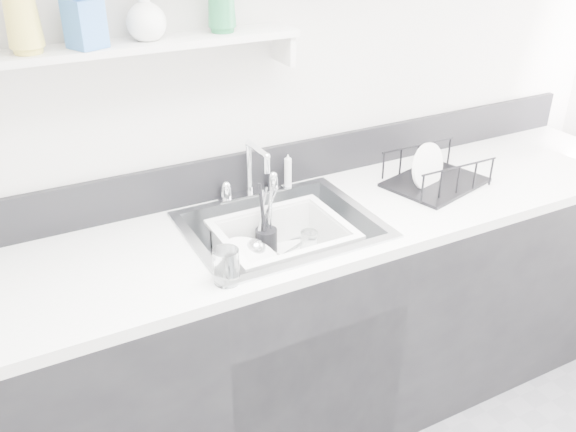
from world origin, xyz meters
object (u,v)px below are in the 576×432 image
dish_rack (437,169)px  counter_run (282,332)px  wash_tub (283,249)px  sink (281,248)px

dish_rack → counter_run: bearing=166.4°
wash_tub → counter_run: bearing=79.8°
counter_run → dish_rack: bearing=1.5°
sink → wash_tub: 0.02m
wash_tub → dish_rack: size_ratio=1.19×
sink → counter_run: bearing=0.0°
counter_run → wash_tub: wash_tub is taller
counter_run → sink: 0.37m
counter_run → sink: (0.00, 0.00, 0.37)m
counter_run → sink: size_ratio=5.00×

